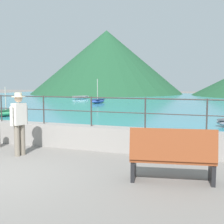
% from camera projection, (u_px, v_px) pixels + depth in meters
% --- Properties ---
extents(promenade_wall, '(20.00, 0.56, 0.70)m').
position_uv_depth(promenade_wall, '(67.00, 136.00, 9.43)').
color(promenade_wall, gray).
rests_on(promenade_wall, ground).
extents(railing, '(18.44, 0.04, 0.90)m').
position_uv_depth(railing, '(67.00, 105.00, 9.33)').
color(railing, '#383330').
rests_on(railing, promenade_wall).
extents(lake_water, '(64.00, 44.32, 0.06)m').
position_uv_depth(lake_water, '(173.00, 102.00, 30.64)').
color(lake_water, teal).
rests_on(lake_water, ground).
extents(hill_main, '(25.48, 25.48, 10.62)m').
position_uv_depth(hill_main, '(107.00, 62.00, 50.58)').
color(hill_main, '#1E4C2D').
rests_on(hill_main, ground).
extents(bench_far, '(1.77, 0.85, 1.13)m').
position_uv_depth(bench_far, '(172.00, 156.00, 6.02)').
color(bench_far, brown).
rests_on(bench_far, ground).
extents(person_walking, '(0.38, 0.55, 1.75)m').
position_uv_depth(person_walking, '(19.00, 121.00, 8.24)').
color(person_walking, slate).
rests_on(person_walking, ground).
extents(boat_0, '(1.96, 2.43, 1.69)m').
position_uv_depth(boat_0, '(8.00, 112.00, 17.50)').
color(boat_0, '#338C59').
rests_on(boat_0, lake_water).
extents(boat_1, '(1.94, 2.44, 0.36)m').
position_uv_depth(boat_1, '(81.00, 97.00, 34.66)').
color(boat_1, white).
rests_on(boat_1, lake_water).
extents(boat_2, '(0.95, 2.32, 2.25)m').
position_uv_depth(boat_2, '(98.00, 101.00, 28.19)').
color(boat_2, '#2D4C9E').
rests_on(boat_2, lake_water).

